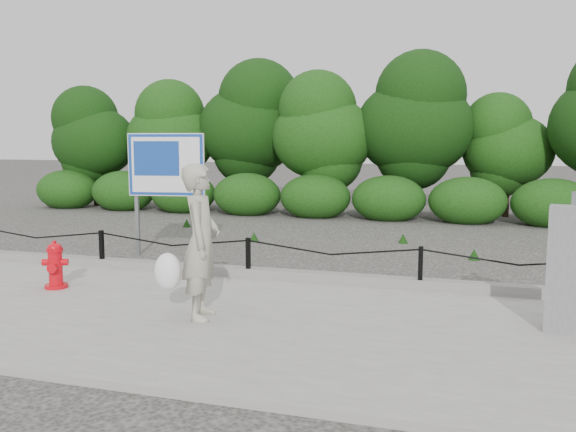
{
  "coord_description": "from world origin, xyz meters",
  "views": [
    {
      "loc": [
        3.16,
        -8.28,
        2.12
      ],
      "look_at": [
        0.55,
        0.2,
        1.0
      ],
      "focal_mm": 38.0,
      "sensor_mm": 36.0,
      "label": 1
    }
  ],
  "objects_px": {
    "pedestrian": "(199,244)",
    "utility_cabinet": "(573,270)",
    "advertising_sign": "(166,170)",
    "fire_hydrant": "(55,266)"
  },
  "relations": [
    {
      "from": "pedestrian",
      "to": "utility_cabinet",
      "type": "xyz_separation_m",
      "value": [
        3.99,
        0.68,
        -0.19
      ]
    },
    {
      "from": "pedestrian",
      "to": "advertising_sign",
      "type": "relative_size",
      "value": 0.79
    },
    {
      "from": "fire_hydrant",
      "to": "pedestrian",
      "type": "distance_m",
      "value": 2.66
    },
    {
      "from": "utility_cabinet",
      "to": "fire_hydrant",
      "type": "bearing_deg",
      "value": -171.52
    },
    {
      "from": "pedestrian",
      "to": "utility_cabinet",
      "type": "distance_m",
      "value": 4.05
    },
    {
      "from": "utility_cabinet",
      "to": "pedestrian",
      "type": "bearing_deg",
      "value": -161.69
    },
    {
      "from": "pedestrian",
      "to": "advertising_sign",
      "type": "distance_m",
      "value": 4.26
    },
    {
      "from": "pedestrian",
      "to": "utility_cabinet",
      "type": "height_order",
      "value": "pedestrian"
    },
    {
      "from": "pedestrian",
      "to": "advertising_sign",
      "type": "xyz_separation_m",
      "value": [
        -2.3,
        3.53,
        0.63
      ]
    },
    {
      "from": "utility_cabinet",
      "to": "advertising_sign",
      "type": "bearing_deg",
      "value": 164.3
    }
  ]
}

